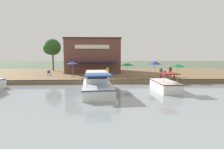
{
  "coord_description": "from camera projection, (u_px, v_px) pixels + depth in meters",
  "views": [
    {
      "loc": [
        23.72,
        -0.43,
        3.96
      ],
      "look_at": [
        -1.0,
        0.5,
        1.3
      ],
      "focal_mm": 28.0,
      "sensor_mm": 36.0,
      "label": 1
    }
  ],
  "objects": [
    {
      "name": "motorboat_second_along",
      "position": [
        97.0,
        84.0,
        19.47
      ],
      "size": [
        9.42,
        3.7,
        2.15
      ],
      "color": "white",
      "rests_on": "river_water"
    },
    {
      "name": "cafe_chair_beside_entrance",
      "position": [
        49.0,
        73.0,
        29.84
      ],
      "size": [
        0.58,
        0.58,
        0.85
      ],
      "color": "navy",
      "rests_on": "quay_deck"
    },
    {
      "name": "quay_edge_fender",
      "position": [
        109.0,
        80.0,
        24.04
      ],
      "size": [
        0.2,
        50.4,
        0.1
      ],
      "primitive_type": "cube",
      "color": "#2D2D33",
      "rests_on": "quay_deck"
    },
    {
      "name": "person_near_entrance",
      "position": [
        161.0,
        72.0,
        25.56
      ],
      "size": [
        0.46,
        0.46,
        1.62
      ],
      "color": "#B23338",
      "rests_on": "quay_deck"
    },
    {
      "name": "person_mid_patio",
      "position": [
        170.0,
        70.0,
        28.03
      ],
      "size": [
        0.51,
        0.51,
        1.82
      ],
      "color": "orange",
      "rests_on": "quay_deck"
    },
    {
      "name": "cafe_chair_facing_river",
      "position": [
        102.0,
        73.0,
        29.99
      ],
      "size": [
        0.52,
        0.52,
        0.85
      ],
      "color": "navy",
      "rests_on": "quay_deck"
    },
    {
      "name": "person_at_quay_edge",
      "position": [
        107.0,
        71.0,
        27.14
      ],
      "size": [
        0.45,
        0.45,
        1.61
      ],
      "color": "#4C4C56",
      "rests_on": "quay_deck"
    },
    {
      "name": "patio_umbrella_by_entrance",
      "position": [
        73.0,
        63.0,
        27.82
      ],
      "size": [
        1.89,
        1.89,
        2.46
      ],
      "color": "#B7B7B7",
      "rests_on": "quay_deck"
    },
    {
      "name": "ground_plane",
      "position": [
        109.0,
        85.0,
        24.01
      ],
      "size": [
        220.0,
        220.0,
        0.0
      ],
      "primitive_type": "plane",
      "color": "#4C5B47"
    },
    {
      "name": "cafe_chair_back_row_seat",
      "position": [
        113.0,
        74.0,
        27.56
      ],
      "size": [
        0.5,
        0.5,
        0.85
      ],
      "color": "navy",
      "rests_on": "quay_deck"
    },
    {
      "name": "quay_deck",
      "position": [
        108.0,
        74.0,
        34.9
      ],
      "size": [
        22.0,
        56.0,
        0.6
      ],
      "primitive_type": "cube",
      "color": "brown",
      "rests_on": "ground"
    },
    {
      "name": "tree_upstream_bank",
      "position": [
        52.0,
        48.0,
        38.55
      ],
      "size": [
        3.77,
        3.59,
        7.07
      ],
      "color": "brown",
      "rests_on": "quay_deck"
    },
    {
      "name": "cafe_chair_far_corner_seat",
      "position": [
        165.0,
        73.0,
        28.76
      ],
      "size": [
        0.59,
        0.59,
        0.85
      ],
      "color": "navy",
      "rests_on": "quay_deck"
    },
    {
      "name": "mooring_post",
      "position": [
        174.0,
        76.0,
        24.58
      ],
      "size": [
        0.22,
        0.22,
        1.03
      ],
      "color": "#473323",
      "rests_on": "quay_deck"
    },
    {
      "name": "patio_umbrella_mid_patio_left",
      "position": [
        177.0,
        65.0,
        26.13
      ],
      "size": [
        2.15,
        2.15,
        2.19
      ],
      "color": "#B7B7B7",
      "rests_on": "quay_deck"
    },
    {
      "name": "motorboat_fourth_along",
      "position": [
        163.0,
        84.0,
        20.21
      ],
      "size": [
        5.96,
        2.15,
        2.07
      ],
      "color": "white",
      "rests_on": "river_water"
    },
    {
      "name": "patio_umbrella_near_quay_edge",
      "position": [
        155.0,
        63.0,
        26.05
      ],
      "size": [
        1.97,
        1.97,
        2.6
      ],
      "color": "#B7B7B7",
      "rests_on": "quay_deck"
    },
    {
      "name": "waterfront_restaurant",
      "position": [
        94.0,
        56.0,
        37.09
      ],
      "size": [
        11.71,
        10.76,
        6.77
      ],
      "color": "brown",
      "rests_on": "quay_deck"
    },
    {
      "name": "patio_umbrella_far_corner",
      "position": [
        127.0,
        64.0,
        27.89
      ],
      "size": [
        2.07,
        2.07,
        2.24
      ],
      "color": "#B7B7B7",
      "rests_on": "quay_deck"
    }
  ]
}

